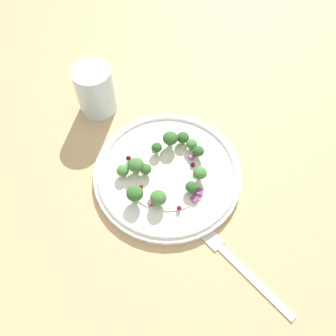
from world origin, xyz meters
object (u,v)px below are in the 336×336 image
(broccoli_floret_0, at_px, (200,173))
(broccoli_floret_1, at_px, (157,148))
(fork, at_px, (241,267))
(plate, at_px, (168,173))
(broccoli_floret_2, at_px, (170,138))
(water_glass, at_px, (95,90))

(broccoli_floret_0, xyz_separation_m, broccoli_floret_1, (-0.09, 0.02, -0.00))
(broccoli_floret_0, bearing_deg, fork, -45.18)
(plate, height_order, fork, plate)
(plate, xyz_separation_m, broccoli_floret_2, (-0.02, 0.05, 0.03))
(broccoli_floret_1, distance_m, fork, 0.25)
(broccoli_floret_1, xyz_separation_m, fork, (0.21, -0.14, -0.03))
(broccoli_floret_0, height_order, fork, broccoli_floret_0)
(plate, xyz_separation_m, water_glass, (-0.19, 0.09, 0.04))
(plate, xyz_separation_m, fork, (0.17, -0.11, -0.01))
(broccoli_floret_2, xyz_separation_m, water_glass, (-0.17, 0.04, 0.02))
(broccoli_floret_0, distance_m, fork, 0.17)
(plate, distance_m, broccoli_floret_1, 0.05)
(plate, xyz_separation_m, broccoli_floret_0, (0.06, 0.01, 0.02))
(broccoli_floret_1, xyz_separation_m, water_glass, (-0.16, 0.06, 0.02))
(fork, xyz_separation_m, water_glass, (-0.37, 0.20, 0.05))
(broccoli_floret_1, relative_size, water_glass, 0.20)
(broccoli_floret_2, relative_size, water_glass, 0.28)
(broccoli_floret_0, distance_m, water_glass, 0.26)
(plate, distance_m, broccoli_floret_2, 0.06)
(plate, height_order, broccoli_floret_2, broccoli_floret_2)
(plate, height_order, water_glass, water_glass)
(plate, bearing_deg, broccoli_floret_1, 139.52)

